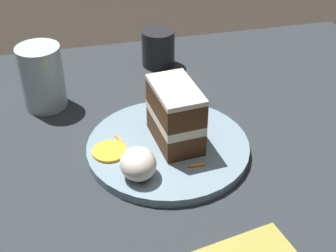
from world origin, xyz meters
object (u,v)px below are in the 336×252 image
cake_slice (175,115)px  cream_dollop (138,164)px  orange_garnish (109,151)px  plate (168,147)px  drinking_glass (43,81)px  coffee_mug (158,47)px

cake_slice → cream_dollop: (0.07, -0.08, -0.03)m
cream_dollop → orange_garnish: (-0.07, -0.03, -0.02)m
plate → cream_dollop: bearing=-42.8°
orange_garnish → drinking_glass: 0.22m
plate → cream_dollop: 0.10m
plate → drinking_glass: size_ratio=2.22×
cake_slice → drinking_glass: 0.28m
plate → orange_garnish: 0.10m
cream_dollop → coffee_mug: size_ratio=0.76×
plate → cream_dollop: (0.07, -0.06, 0.03)m
drinking_glass → coffee_mug: 0.27m
cake_slice → coffee_mug: 0.30m
plate → cake_slice: (-0.01, 0.01, 0.06)m
coffee_mug → plate: bearing=-9.8°
cream_dollop → plate: bearing=137.2°
orange_garnish → cream_dollop: bearing=27.7°
plate → orange_garnish: size_ratio=4.78×
orange_garnish → cake_slice: bearing=93.7°
orange_garnish → coffee_mug: coffee_mug is taller
cake_slice → coffee_mug: (-0.30, 0.04, -0.02)m
cream_dollop → drinking_glass: bearing=-153.5°
cake_slice → cream_dollop: cake_slice is taller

